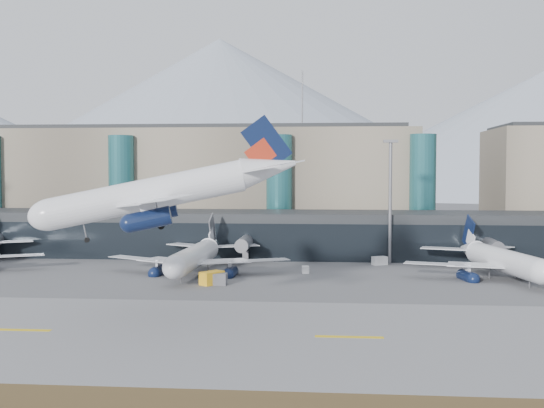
{
  "coord_description": "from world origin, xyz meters",
  "views": [
    {
      "loc": [
        17.8,
        -94.0,
        19.71
      ],
      "look_at": [
        6.87,
        32.0,
        13.08
      ],
      "focal_mm": 45.0,
      "sensor_mm": 36.0,
      "label": 1
    }
  ],
  "objects_px": {
    "veh_d": "(380,261)",
    "veh_g": "(305,270)",
    "hero_jet": "(174,183)",
    "veh_c": "(216,279)",
    "jet_parked_right": "(496,252)",
    "veh_b": "(182,259)",
    "lightmast_mid": "(390,194)",
    "jet_parked_mid": "(198,249)",
    "veh_h": "(212,278)"
  },
  "relations": [
    {
      "from": "veh_d",
      "to": "veh_g",
      "type": "xyz_separation_m",
      "value": [
        -14.69,
        -11.98,
        -0.22
      ]
    },
    {
      "from": "hero_jet",
      "to": "veh_c",
      "type": "xyz_separation_m",
      "value": [
        1.22,
        25.34,
        -16.85
      ]
    },
    {
      "from": "jet_parked_right",
      "to": "veh_d",
      "type": "xyz_separation_m",
      "value": [
        -20.12,
        13.08,
        -3.6
      ]
    },
    {
      "from": "veh_b",
      "to": "jet_parked_right",
      "type": "bearing_deg",
      "value": -109.58
    },
    {
      "from": "veh_g",
      "to": "jet_parked_right",
      "type": "bearing_deg",
      "value": 82.63
    },
    {
      "from": "veh_c",
      "to": "veh_g",
      "type": "distance_m",
      "value": 20.53
    },
    {
      "from": "lightmast_mid",
      "to": "veh_d",
      "type": "height_order",
      "value": "lightmast_mid"
    },
    {
      "from": "jet_parked_mid",
      "to": "veh_d",
      "type": "relative_size",
      "value": 12.24
    },
    {
      "from": "veh_g",
      "to": "veh_c",
      "type": "bearing_deg",
      "value": -50.74
    },
    {
      "from": "jet_parked_mid",
      "to": "veh_c",
      "type": "distance_m",
      "value": 15.0
    },
    {
      "from": "jet_parked_right",
      "to": "veh_d",
      "type": "relative_size",
      "value": 12.2
    },
    {
      "from": "hero_jet",
      "to": "veh_c",
      "type": "relative_size",
      "value": 10.38
    },
    {
      "from": "lightmast_mid",
      "to": "veh_h",
      "type": "distance_m",
      "value": 45.13
    },
    {
      "from": "lightmast_mid",
      "to": "veh_d",
      "type": "distance_m",
      "value": 13.97
    },
    {
      "from": "lightmast_mid",
      "to": "veh_g",
      "type": "relative_size",
      "value": 11.8
    },
    {
      "from": "veh_c",
      "to": "veh_d",
      "type": "xyz_separation_m",
      "value": [
        29.25,
        26.45,
        -0.13
      ]
    },
    {
      "from": "veh_b",
      "to": "jet_parked_mid",
      "type": "bearing_deg",
      "value": -162.55
    },
    {
      "from": "hero_jet",
      "to": "veh_d",
      "type": "xyz_separation_m",
      "value": [
        30.48,
        51.79,
        -16.98
      ]
    },
    {
      "from": "hero_jet",
      "to": "jet_parked_mid",
      "type": "bearing_deg",
      "value": 86.76
    },
    {
      "from": "veh_c",
      "to": "veh_d",
      "type": "distance_m",
      "value": 39.44
    },
    {
      "from": "hero_jet",
      "to": "veh_c",
      "type": "distance_m",
      "value": 30.45
    },
    {
      "from": "veh_c",
      "to": "veh_d",
      "type": "relative_size",
      "value": 1.19
    },
    {
      "from": "veh_b",
      "to": "veh_c",
      "type": "relative_size",
      "value": 0.82
    },
    {
      "from": "veh_d",
      "to": "veh_h",
      "type": "relative_size",
      "value": 0.74
    },
    {
      "from": "hero_jet",
      "to": "veh_b",
      "type": "height_order",
      "value": "hero_jet"
    },
    {
      "from": "hero_jet",
      "to": "veh_b",
      "type": "distance_m",
      "value": 55.53
    },
    {
      "from": "veh_b",
      "to": "veh_g",
      "type": "height_order",
      "value": "veh_b"
    },
    {
      "from": "jet_parked_right",
      "to": "veh_c",
      "type": "distance_m",
      "value": 51.27
    },
    {
      "from": "veh_h",
      "to": "veh_c",
      "type": "bearing_deg",
      "value": -73.59
    },
    {
      "from": "jet_parked_mid",
      "to": "veh_g",
      "type": "bearing_deg",
      "value": -84.7
    },
    {
      "from": "jet_parked_right",
      "to": "veh_h",
      "type": "relative_size",
      "value": 9.04
    },
    {
      "from": "lightmast_mid",
      "to": "jet_parked_mid",
      "type": "xyz_separation_m",
      "value": [
        -37.25,
        -15.51,
        -9.95
      ]
    },
    {
      "from": "jet_parked_mid",
      "to": "veh_g",
      "type": "xyz_separation_m",
      "value": [
        20.32,
        1.07,
        -3.84
      ]
    },
    {
      "from": "lightmast_mid",
      "to": "jet_parked_mid",
      "type": "bearing_deg",
      "value": -157.39
    },
    {
      "from": "veh_c",
      "to": "hero_jet",
      "type": "bearing_deg",
      "value": -91.02
    },
    {
      "from": "jet_parked_mid",
      "to": "veh_g",
      "type": "height_order",
      "value": "jet_parked_mid"
    },
    {
      "from": "veh_c",
      "to": "jet_parked_right",
      "type": "bearing_deg",
      "value": 16.9
    },
    {
      "from": "veh_h",
      "to": "jet_parked_mid",
      "type": "bearing_deg",
      "value": 59.7
    },
    {
      "from": "veh_g",
      "to": "veh_d",
      "type": "bearing_deg",
      "value": 123.62
    },
    {
      "from": "hero_jet",
      "to": "veh_h",
      "type": "xyz_separation_m",
      "value": [
        0.42,
        25.67,
        -16.72
      ]
    },
    {
      "from": "jet_parked_mid",
      "to": "veh_d",
      "type": "height_order",
      "value": "jet_parked_mid"
    },
    {
      "from": "veh_b",
      "to": "veh_d",
      "type": "relative_size",
      "value": 0.98
    },
    {
      "from": "jet_parked_right",
      "to": "veh_d",
      "type": "bearing_deg",
      "value": 45.46
    },
    {
      "from": "lightmast_mid",
      "to": "veh_b",
      "type": "xyz_separation_m",
      "value": [
        -43.33,
        -2.47,
        -13.58
      ]
    },
    {
      "from": "hero_jet",
      "to": "veh_g",
      "type": "height_order",
      "value": "hero_jet"
    },
    {
      "from": "lightmast_mid",
      "to": "hero_jet",
      "type": "bearing_deg",
      "value": -121.08
    },
    {
      "from": "lightmast_mid",
      "to": "veh_g",
      "type": "bearing_deg",
      "value": -139.52
    },
    {
      "from": "jet_parked_mid",
      "to": "veh_c",
      "type": "bearing_deg",
      "value": -154.44
    },
    {
      "from": "hero_jet",
      "to": "jet_parked_mid",
      "type": "relative_size",
      "value": 1.01
    },
    {
      "from": "hero_jet",
      "to": "veh_d",
      "type": "bearing_deg",
      "value": 49.6
    }
  ]
}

